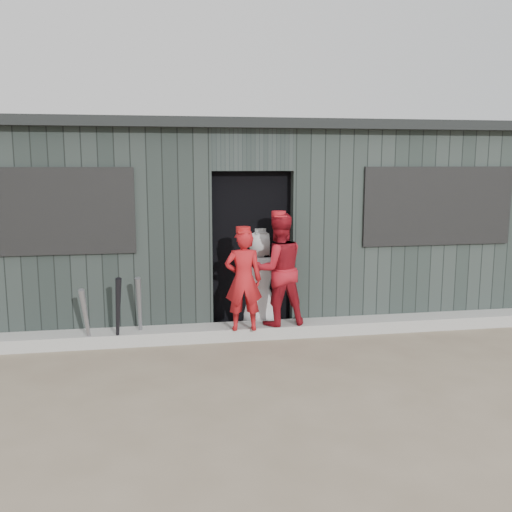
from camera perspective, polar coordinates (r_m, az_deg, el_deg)
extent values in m
plane|color=#6B5D4A|center=(5.36, 3.42, -13.74)|extent=(80.00, 80.00, 0.00)
cube|color=gray|center=(7.01, -0.03, -7.46)|extent=(8.00, 0.36, 0.15)
cone|color=gray|center=(6.68, -16.62, -6.07)|extent=(0.13, 0.30, 0.74)
cone|color=slate|center=(6.75, -11.57, -5.33)|extent=(0.08, 0.32, 0.82)
cone|color=black|center=(6.62, -13.64, -5.58)|extent=(0.14, 0.28, 0.85)
imported|color=#A61419|center=(6.64, -1.27, -2.41)|extent=(0.46, 0.32, 1.20)
imported|color=maroon|center=(6.86, 2.24, -1.35)|extent=(0.72, 0.59, 1.36)
imported|color=#B6B6B6|center=(7.25, 0.38, -2.34)|extent=(0.69, 0.52, 1.26)
cube|color=black|center=(8.42, -2.00, 3.18)|extent=(7.60, 2.70, 2.20)
cube|color=#252D2A|center=(7.03, -18.83, 1.89)|extent=(3.50, 0.20, 2.50)
cube|color=#2C3532|center=(7.73, 16.27, 2.65)|extent=(3.50, 0.20, 2.50)
cube|color=#2B3331|center=(6.99, -0.43, 10.56)|extent=(1.00, 0.20, 0.50)
cube|color=#272F2D|center=(9.75, 21.39, 3.68)|extent=(0.20, 3.00, 2.50)
cube|color=#2A322F|center=(9.80, -3.14, 4.33)|extent=(8.00, 0.20, 2.50)
cube|color=black|center=(8.39, -2.05, 12.46)|extent=(8.30, 3.30, 0.12)
cube|color=black|center=(6.91, -20.34, 4.19)|extent=(2.00, 0.04, 1.00)
cube|color=black|center=(7.67, 17.77, 4.77)|extent=(2.00, 0.04, 1.00)
cube|color=black|center=(7.55, -3.38, 3.61)|extent=(0.19, 0.19, 0.89)
cube|color=black|center=(7.65, 0.14, 3.32)|extent=(0.22, 0.19, 0.87)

